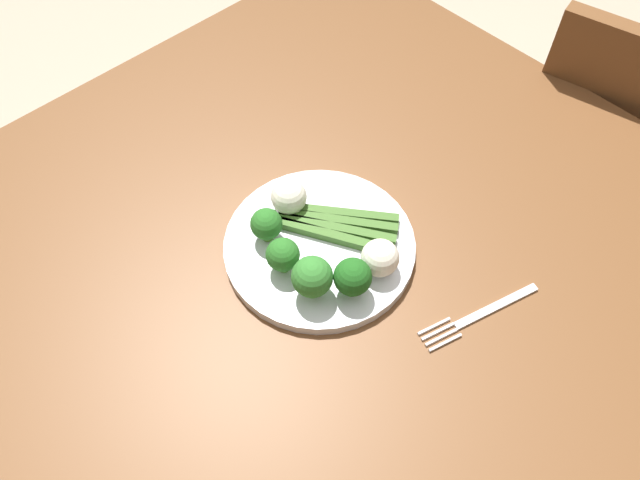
# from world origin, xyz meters

# --- Properties ---
(ground_plane) EXTENTS (6.00, 6.00, 0.02)m
(ground_plane) POSITION_xyz_m (0.00, 0.00, -0.01)
(ground_plane) COLOR #B7A88E
(dining_table) EXTENTS (1.14, 1.03, 0.76)m
(dining_table) POSITION_xyz_m (0.00, 0.00, 0.65)
(dining_table) COLOR brown
(dining_table) RESTS_ON ground_plane
(chair) EXTENTS (0.48, 0.48, 0.87)m
(chair) POSITION_xyz_m (-0.08, -0.66, 0.50)
(chair) COLOR brown
(chair) RESTS_ON ground_plane
(plate) EXTENTS (0.25, 0.25, 0.01)m
(plate) POSITION_xyz_m (0.08, -0.00, 0.76)
(plate) COLOR white
(plate) RESTS_ON dining_table
(asparagus_bundle) EXTENTS (0.16, 0.13, 0.01)m
(asparagus_bundle) POSITION_xyz_m (0.08, -0.03, 0.78)
(asparagus_bundle) COLOR #3D6626
(asparagus_bundle) RESTS_ON plate
(broccoli_front) EXTENTS (0.04, 0.04, 0.05)m
(broccoli_front) POSITION_xyz_m (0.08, 0.06, 0.80)
(broccoli_front) COLOR #568E33
(broccoli_front) RESTS_ON plate
(broccoli_back_right) EXTENTS (0.05, 0.05, 0.06)m
(broccoli_back_right) POSITION_xyz_m (0.00, 0.02, 0.80)
(broccoli_back_right) COLOR #4C7F2B
(broccoli_back_right) RESTS_ON plate
(broccoli_back) EXTENTS (0.05, 0.05, 0.06)m
(broccoli_back) POSITION_xyz_m (0.03, 0.06, 0.81)
(broccoli_back) COLOR #609E3D
(broccoli_back) RESTS_ON plate
(broccoli_right) EXTENTS (0.04, 0.04, 0.05)m
(broccoli_right) POSITION_xyz_m (0.13, 0.04, 0.80)
(broccoli_right) COLOR #568E33
(broccoli_right) RESTS_ON plate
(cauliflower_mid) EXTENTS (0.05, 0.05, 0.05)m
(cauliflower_mid) POSITION_xyz_m (0.15, -0.01, 0.79)
(cauliflower_mid) COLOR white
(cauliflower_mid) RESTS_ON plate
(cauliflower_near_fork) EXTENTS (0.05, 0.05, 0.05)m
(cauliflower_near_fork) POSITION_xyz_m (-0.00, -0.03, 0.79)
(cauliflower_near_fork) COLOR white
(cauliflower_near_fork) RESTS_ON plate
(fork) EXTENTS (0.06, 0.16, 0.00)m
(fork) POSITION_xyz_m (-0.12, -0.07, 0.76)
(fork) COLOR silver
(fork) RESTS_ON dining_table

